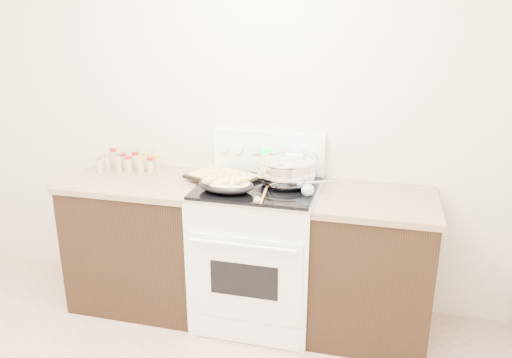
% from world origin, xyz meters
% --- Properties ---
extents(room_shell, '(4.10, 3.60, 2.75)m').
position_xyz_m(room_shell, '(0.00, 0.00, 1.70)').
color(room_shell, silver).
rests_on(room_shell, ground).
extents(counter_left, '(0.93, 0.67, 0.92)m').
position_xyz_m(counter_left, '(-0.48, 1.43, 0.46)').
color(counter_left, black).
rests_on(counter_left, ground).
extents(counter_right, '(0.73, 0.67, 0.92)m').
position_xyz_m(counter_right, '(1.08, 1.43, 0.46)').
color(counter_right, black).
rests_on(counter_right, ground).
extents(kitchen_range, '(0.78, 0.73, 1.22)m').
position_xyz_m(kitchen_range, '(0.35, 1.42, 0.49)').
color(kitchen_range, white).
rests_on(kitchen_range, ground).
extents(mixing_bowl, '(0.47, 0.47, 0.22)m').
position_xyz_m(mixing_bowl, '(0.52, 1.47, 1.03)').
color(mixing_bowl, silver).
rests_on(mixing_bowl, kitchen_range).
extents(roasting_pan, '(0.38, 0.28, 0.11)m').
position_xyz_m(roasting_pan, '(0.19, 1.26, 0.99)').
color(roasting_pan, black).
rests_on(roasting_pan, kitchen_range).
extents(baking_sheet, '(0.53, 0.46, 0.06)m').
position_xyz_m(baking_sheet, '(0.10, 1.49, 0.96)').
color(baking_sheet, black).
rests_on(baking_sheet, kitchen_range).
extents(wooden_spoon, '(0.06, 0.27, 0.04)m').
position_xyz_m(wooden_spoon, '(0.43, 1.17, 0.95)').
color(wooden_spoon, tan).
rests_on(wooden_spoon, kitchen_range).
extents(blue_ladle, '(0.17, 0.24, 0.10)m').
position_xyz_m(blue_ladle, '(0.69, 1.33, 0.98)').
color(blue_ladle, '#8EBFD4').
rests_on(blue_ladle, kitchen_range).
extents(spice_jars, '(0.39, 0.23, 0.13)m').
position_xyz_m(spice_jars, '(-0.62, 1.58, 0.98)').
color(spice_jars, '#BFB28C').
rests_on(spice_jars, counter_left).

